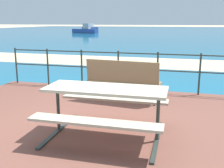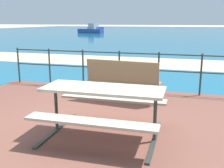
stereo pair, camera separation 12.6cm
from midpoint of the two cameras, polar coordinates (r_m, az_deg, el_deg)
name	(u,v)px [view 1 (the left image)]	position (r m, az deg, el deg)	size (l,w,h in m)	color
ground_plane	(84,127)	(4.74, -6.78, -8.92)	(240.00, 240.00, 0.00)	beige
patio_paving	(84,125)	(4.72, -6.79, -8.59)	(6.40, 5.20, 0.06)	brown
sea_water	(176,33)	(44.12, 13.30, 10.52)	(90.00, 90.00, 0.01)	#196B8E
beach_strip	(147,62)	(11.92, 7.02, 4.53)	(54.00, 3.08, 0.01)	beige
picnic_table	(106,100)	(4.02, -2.24, -3.38)	(1.82, 1.42, 0.76)	#BCAD93
park_bench	(123,77)	(5.80, 1.67, 1.41)	(1.64, 0.58, 0.91)	#8C704C
railing_fence	(118,66)	(6.81, 0.78, 3.86)	(5.94, 0.04, 0.99)	#2D3833
boat_near	(90,29)	(51.19, -4.78, 11.59)	(2.52, 3.46, 1.33)	#2D478C
boat_far	(85,30)	(40.99, -5.86, 11.22)	(4.59, 1.97, 1.42)	#2D478C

